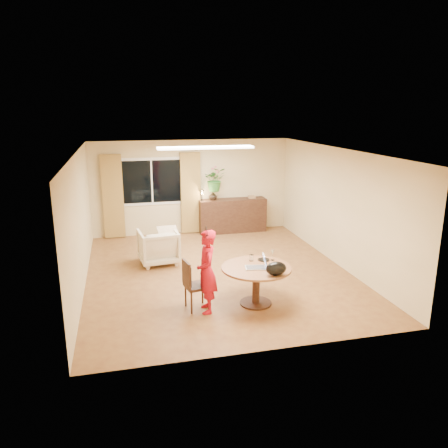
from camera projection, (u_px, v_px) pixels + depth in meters
name	position (u px, v px, depth m)	size (l,w,h in m)	color
floor	(218.00, 272.00, 9.45)	(6.50, 6.50, 0.00)	brown
ceiling	(217.00, 151.00, 8.78)	(6.50, 6.50, 0.00)	white
wall_back	(192.00, 187.00, 12.17)	(5.50, 5.50, 0.00)	tan
wall_left	(80.00, 222.00, 8.49)	(6.50, 6.50, 0.00)	tan
wall_right	(338.00, 207.00, 9.74)	(6.50, 6.50, 0.00)	tan
window	(152.00, 182.00, 11.85)	(1.70, 0.03, 1.30)	white
curtain_left	(113.00, 197.00, 11.63)	(0.55, 0.08, 2.25)	olive
curtain_right	(191.00, 193.00, 12.11)	(0.55, 0.08, 2.25)	olive
ceiling_panel	(206.00, 148.00, 9.91)	(2.20, 0.35, 0.05)	white
dining_table	(256.00, 275.00, 7.78)	(1.25, 1.25, 0.71)	brown
dining_chair	(197.00, 284.00, 7.63)	(0.44, 0.40, 0.91)	black
child	(207.00, 272.00, 7.46)	(0.35, 0.53, 1.46)	red
laptop	(256.00, 261.00, 7.65)	(0.38, 0.25, 0.25)	#B7B7BC
tumbler	(252.00, 258.00, 8.03)	(0.08, 0.08, 0.12)	white
wine_glass	(273.00, 255.00, 8.05)	(0.07, 0.07, 0.21)	white
pot_lid	(264.00, 259.00, 8.08)	(0.22, 0.22, 0.04)	white
handbag	(276.00, 269.00, 7.32)	(0.36, 0.21, 0.24)	black
armchair	(158.00, 247.00, 9.90)	(0.84, 0.86, 0.78)	beige
throw	(168.00, 229.00, 9.84)	(0.45, 0.55, 0.03)	beige
sideboard	(232.00, 215.00, 12.41)	(1.90, 0.46, 0.95)	black
vase	(213.00, 196.00, 12.12)	(0.24, 0.24, 0.25)	black
bouquet	(215.00, 179.00, 12.02)	(0.59, 0.51, 0.66)	#2D5D23
book_stack	(252.00, 197.00, 12.40)	(0.19, 0.15, 0.08)	olive
desk_lamp	(202.00, 195.00, 11.99)	(0.13, 0.13, 0.32)	black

